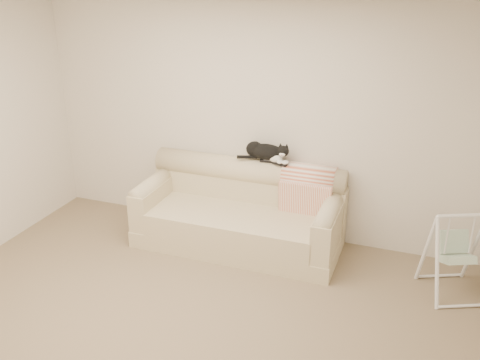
{
  "coord_description": "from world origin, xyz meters",
  "views": [
    {
      "loc": [
        1.76,
        -3.31,
        2.92
      ],
      "look_at": [
        0.07,
        1.27,
        0.9
      ],
      "focal_mm": 40.0,
      "sensor_mm": 36.0,
      "label": 1
    }
  ],
  "objects_px": {
    "sofa": "(240,213)",
    "remote_a": "(268,161)",
    "baby_swing": "(456,254)",
    "remote_b": "(280,164)",
    "tuxedo_cat": "(266,152)"
  },
  "relations": [
    {
      "from": "remote_a",
      "to": "baby_swing",
      "type": "xyz_separation_m",
      "value": [
        1.96,
        -0.46,
        -0.5
      ]
    },
    {
      "from": "sofa",
      "to": "remote_b",
      "type": "distance_m",
      "value": 0.7
    },
    {
      "from": "remote_b",
      "to": "baby_swing",
      "type": "relative_size",
      "value": 0.21
    },
    {
      "from": "remote_a",
      "to": "tuxedo_cat",
      "type": "height_order",
      "value": "tuxedo_cat"
    },
    {
      "from": "remote_a",
      "to": "remote_b",
      "type": "xyz_separation_m",
      "value": [
        0.14,
        -0.04,
        -0.0
      ]
    },
    {
      "from": "sofa",
      "to": "remote_b",
      "type": "height_order",
      "value": "remote_b"
    },
    {
      "from": "tuxedo_cat",
      "to": "baby_swing",
      "type": "height_order",
      "value": "tuxedo_cat"
    },
    {
      "from": "sofa",
      "to": "baby_swing",
      "type": "height_order",
      "value": "sofa"
    },
    {
      "from": "sofa",
      "to": "remote_b",
      "type": "bearing_deg",
      "value": 27.79
    },
    {
      "from": "remote_b",
      "to": "baby_swing",
      "type": "height_order",
      "value": "remote_b"
    },
    {
      "from": "sofa",
      "to": "tuxedo_cat",
      "type": "height_order",
      "value": "tuxedo_cat"
    },
    {
      "from": "remote_a",
      "to": "tuxedo_cat",
      "type": "relative_size",
      "value": 0.32
    },
    {
      "from": "tuxedo_cat",
      "to": "sofa",
      "type": "bearing_deg",
      "value": -129.44
    },
    {
      "from": "sofa",
      "to": "remote_a",
      "type": "height_order",
      "value": "remote_a"
    },
    {
      "from": "tuxedo_cat",
      "to": "baby_swing",
      "type": "xyz_separation_m",
      "value": [
        1.99,
        -0.47,
        -0.59
      ]
    }
  ]
}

